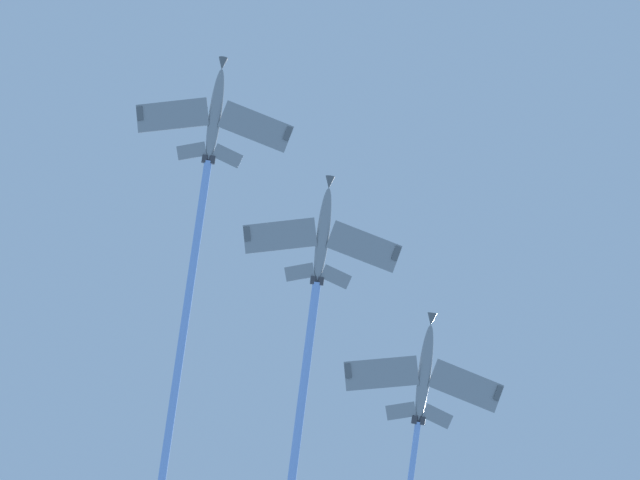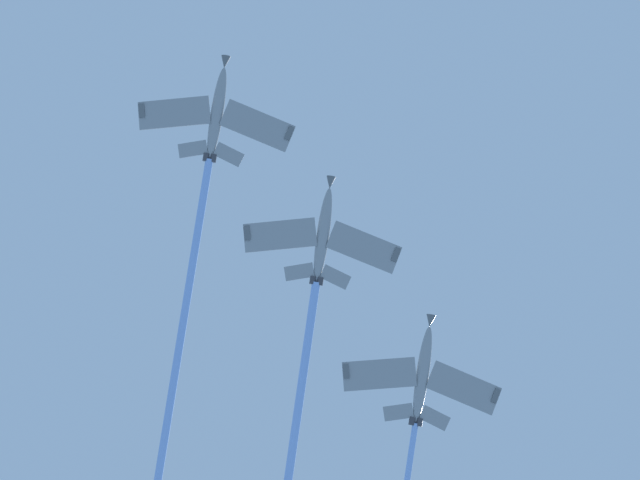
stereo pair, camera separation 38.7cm
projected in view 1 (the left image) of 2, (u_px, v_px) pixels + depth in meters
The scene contains 3 objects.
jet_lead at pixel (201, 208), 135.50m from camera, with size 24.19×49.76×17.74m.
jet_second at pixel (312, 320), 134.16m from camera, with size 22.36×44.68×16.17m.
jet_third at pixel (418, 422), 133.09m from camera, with size 21.67×40.78×15.42m.
Camera 1 is at (15.92, -8.27, 1.95)m, focal length 60.98 mm.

